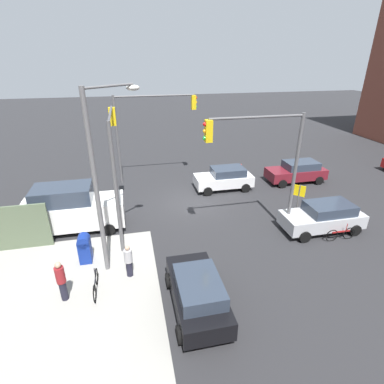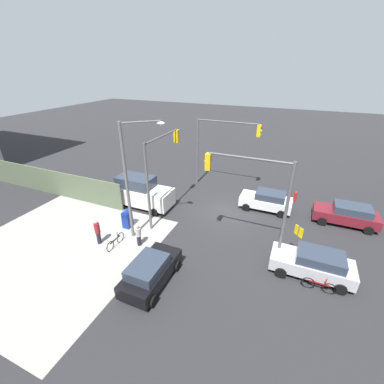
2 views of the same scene
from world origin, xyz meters
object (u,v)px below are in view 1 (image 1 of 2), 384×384
Objects in this scene: fire_hydrant at (240,169)px; hatchback_maroon at (297,171)px; pedestrian_waiting at (129,261)px; street_lamp_corner at (102,171)px; van_white_delivery at (72,209)px; sedan_black at (197,292)px; hatchback_silver at (323,217)px; traffic_signal_nw_corner at (263,154)px; pedestrian_crossing at (61,280)px; bicycle_at_crosswalk at (341,234)px; traffic_signal_ne_corner at (114,152)px; bicycle_leaning_on_fence at (96,284)px; traffic_signal_se_corner at (149,121)px; sedan_white at (224,178)px; mailbox_blue at (85,247)px.

hatchback_maroon is (-3.72, 2.32, 0.36)m from fire_hydrant.
street_lamp_corner is at bearing -51.44° from pedestrian_waiting.
sedan_black is at bearing 126.83° from van_white_delivery.
pedestrian_waiting is (10.64, 1.62, -0.04)m from hatchback_silver.
street_lamp_corner is at bearing 120.52° from van_white_delivery.
traffic_signal_nw_corner is 5.38m from hatchback_silver.
traffic_signal_nw_corner is 9.92m from fire_hydrant.
van_white_delivery is 5.62m from pedestrian_crossing.
hatchback_silver is at bearing 162.75° from pedestrian_crossing.
pedestrian_crossing reaches higher than hatchback_maroon.
pedestrian_waiting is at bearing 171.07° from pedestrian_crossing.
hatchback_silver is 1.28m from bicycle_at_crosswalk.
street_lamp_corner is at bearing 8.03° from traffic_signal_nw_corner.
van_white_delivery is (5.42, -7.24, 0.44)m from sedan_black.
van_white_delivery is at bearing 13.07° from hatchback_maroon.
street_lamp_corner is 4.57× the size of bicycle_at_crosswalk.
van_white_delivery is (13.58, -3.08, 0.44)m from hatchback_silver.
fire_hydrant is at bearing -144.23° from traffic_signal_ne_corner.
pedestrian_crossing is 1.36m from bicycle_leaning_on_fence.
traffic_signal_nw_corner is at bearing -19.65° from bicycle_at_crosswalk.
traffic_signal_se_corner reaches higher than sedan_white.
mailbox_blue is 11.29m from sedan_white.
hatchback_maroon is at bearing -161.11° from traffic_signal_ne_corner.
van_white_delivery is (4.95, 6.30, -3.38)m from traffic_signal_se_corner.
bicycle_leaning_on_fence is (12.04, 2.32, -0.50)m from hatchback_silver.
sedan_white is 0.76× the size of van_white_delivery.
pedestrian_crossing is 13.69m from bicycle_at_crosswalk.
mailbox_blue is at bearing -132.06° from pedestrian_crossing.
van_white_delivery is (15.86, 3.68, 0.44)m from hatchback_maroon.
bicycle_at_crosswalk is (-0.36, 1.12, -0.50)m from hatchback_silver.
sedan_black reaches higher than fire_hydrant.
hatchback_maroon is at bearing -166.93° from van_white_delivery.
fire_hydrant is 15.56m from bicycle_leaning_on_fence.
bicycle_leaning_on_fence is (3.41, 11.70, -4.32)m from traffic_signal_se_corner.
traffic_signal_se_corner reaches higher than bicycle_leaning_on_fence.
sedan_white is at bearing -92.29° from traffic_signal_nw_corner.
traffic_signal_nw_corner reaches higher than bicycle_at_crosswalk.
street_lamp_corner is 1.80× the size of hatchback_silver.
traffic_signal_se_corner reaches higher than hatchback_maroon.
bicycle_leaning_on_fence is at bearing 161.60° from pedestrian_crossing.
street_lamp_corner reaches higher than hatchback_silver.
hatchback_maroon and sedan_white have the same top height.
traffic_signal_se_corner is at bearing -139.21° from pedestrian_crossing.
traffic_signal_se_corner is 7.51m from traffic_signal_ne_corner.
sedan_black is 0.75× the size of van_white_delivery.
traffic_signal_se_corner is 11.85m from hatchback_maroon.
pedestrian_waiting is (2.49, -2.54, -0.03)m from sedan_black.
traffic_signal_se_corner is 8.32m from fire_hydrant.
mailbox_blue is 2.50m from pedestrian_waiting.
pedestrian_waiting reaches higher than fire_hydrant.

